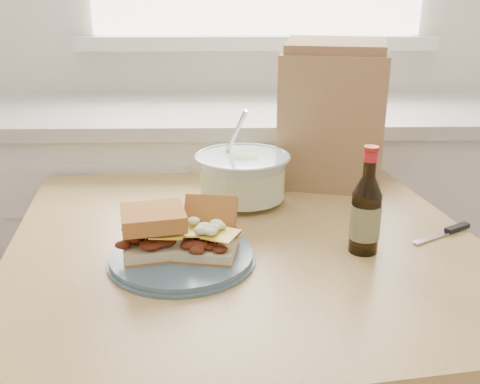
{
  "coord_description": "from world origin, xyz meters",
  "views": [
    {
      "loc": [
        -0.11,
        -0.07,
        1.28
      ],
      "look_at": [
        -0.09,
        1.01,
        0.89
      ],
      "focal_mm": 40.0,
      "sensor_mm": 36.0,
      "label": 1
    }
  ],
  "objects_px": {
    "beer_bottle": "(366,213)",
    "paper_bag": "(331,121)",
    "dining_table": "(244,284)",
    "plate": "(182,257)",
    "coleslaw_bowl": "(242,179)"
  },
  "relations": [
    {
      "from": "beer_bottle",
      "to": "paper_bag",
      "type": "distance_m",
      "value": 0.42
    },
    {
      "from": "coleslaw_bowl",
      "to": "plate",
      "type": "bearing_deg",
      "value": -111.89
    },
    {
      "from": "dining_table",
      "to": "beer_bottle",
      "type": "height_order",
      "value": "beer_bottle"
    },
    {
      "from": "paper_bag",
      "to": "coleslaw_bowl",
      "type": "bearing_deg",
      "value": -137.12
    },
    {
      "from": "dining_table",
      "to": "paper_bag",
      "type": "relative_size",
      "value": 3.18
    },
    {
      "from": "dining_table",
      "to": "plate",
      "type": "xyz_separation_m",
      "value": [
        -0.12,
        -0.11,
        0.13
      ]
    },
    {
      "from": "dining_table",
      "to": "plate",
      "type": "bearing_deg",
      "value": -146.19
    },
    {
      "from": "dining_table",
      "to": "coleslaw_bowl",
      "type": "distance_m",
      "value": 0.27
    },
    {
      "from": "paper_bag",
      "to": "plate",
      "type": "bearing_deg",
      "value": -115.65
    },
    {
      "from": "dining_table",
      "to": "beer_bottle",
      "type": "xyz_separation_m",
      "value": [
        0.23,
        -0.08,
        0.2
      ]
    },
    {
      "from": "plate",
      "to": "beer_bottle",
      "type": "xyz_separation_m",
      "value": [
        0.36,
        0.03,
        0.07
      ]
    },
    {
      "from": "dining_table",
      "to": "coleslaw_bowl",
      "type": "xyz_separation_m",
      "value": [
        0.0,
        0.2,
        0.18
      ]
    },
    {
      "from": "dining_table",
      "to": "paper_bag",
      "type": "xyz_separation_m",
      "value": [
        0.24,
        0.33,
        0.29
      ]
    },
    {
      "from": "beer_bottle",
      "to": "paper_bag",
      "type": "height_order",
      "value": "paper_bag"
    },
    {
      "from": "beer_bottle",
      "to": "paper_bag",
      "type": "xyz_separation_m",
      "value": [
        0.0,
        0.41,
        0.09
      ]
    }
  ]
}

